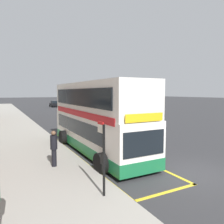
{
  "coord_description": "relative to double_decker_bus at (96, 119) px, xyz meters",
  "views": [
    {
      "loc": [
        -7.96,
        -6.98,
        3.8
      ],
      "look_at": [
        -0.35,
        7.39,
        2.31
      ],
      "focal_mm": 34.78,
      "sensor_mm": 36.0,
      "label": 1
    }
  ],
  "objects": [
    {
      "name": "parked_car_maroon_far",
      "position": [
        5.14,
        13.18,
        -1.26
      ],
      "size": [
        2.09,
        4.2,
        1.62
      ],
      "rotation": [
        0.0,
        0.0,
        0.0
      ],
      "color": "maroon",
      "rests_on": "ground"
    },
    {
      "name": "pedestrian_further_back",
      "position": [
        -3.14,
        -2.03,
        -0.95
      ],
      "size": [
        0.34,
        0.34,
        1.78
      ],
      "color": "black",
      "rests_on": "pavement_near"
    },
    {
      "name": "ground_plane",
      "position": [
        2.46,
        26.38,
        -2.06
      ],
      "size": [
        260.0,
        260.0,
        0.0
      ],
      "primitive_type": "plane",
      "color": "#333335"
    },
    {
      "name": "pavement_near",
      "position": [
        -4.54,
        26.38,
        -1.99
      ],
      "size": [
        6.0,
        76.0,
        0.14
      ],
      "primitive_type": "cube",
      "color": "#A39E93",
      "rests_on": "ground"
    },
    {
      "name": "bus_stop_sign",
      "position": [
        -2.3,
        -5.87,
        -0.37
      ],
      "size": [
        0.09,
        0.51,
        2.62
      ],
      "color": "black",
      "rests_on": "pavement_near"
    },
    {
      "name": "parked_car_black_ahead",
      "position": [
        7.52,
        43.67,
        -1.26
      ],
      "size": [
        2.09,
        4.2,
        1.62
      ],
      "rotation": [
        0.0,
        0.0,
        3.12
      ],
      "color": "black",
      "rests_on": "ground"
    },
    {
      "name": "double_decker_bus",
      "position": [
        0.0,
        0.0,
        0.0
      ],
      "size": [
        3.16,
        10.38,
        4.4
      ],
      "color": "white",
      "rests_on": "ground"
    },
    {
      "name": "bus_bay_markings",
      "position": [
        0.04,
        -0.13,
        -2.06
      ],
      "size": [
        3.16,
        13.05,
        0.01
      ],
      "color": "yellow",
      "rests_on": "ground"
    }
  ]
}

